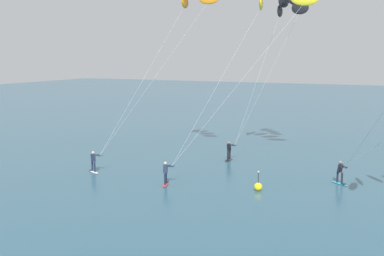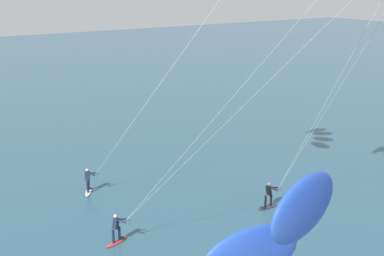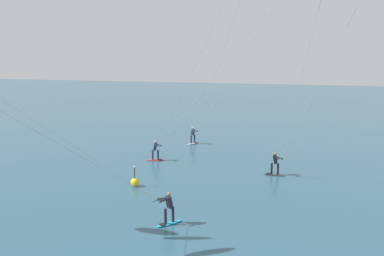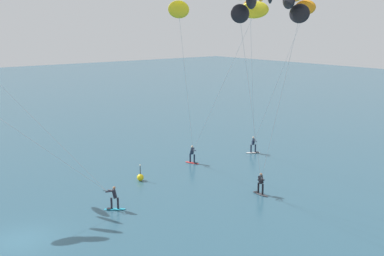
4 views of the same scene
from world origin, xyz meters
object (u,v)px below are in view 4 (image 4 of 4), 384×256
Objects in this scene: kitesurfer_far_out at (277,6)px; kitesurfer_downwind at (216,5)px; kitesurfer_mid_water at (269,15)px; marker_buoy at (140,177)px.

kitesurfer_downwind is at bearing -81.00° from kitesurfer_far_out.
kitesurfer_mid_water is at bearing -50.77° from kitesurfer_far_out.
kitesurfer_mid_water is 0.95× the size of kitesurfer_downwind.
marker_buoy is (-7.87, -1.11, -13.39)m from kitesurfer_downwind.
kitesurfer_mid_water reaches higher than marker_buoy.
marker_buoy is at bearing -129.80° from kitesurfer_far_out.
marker_buoy is at bearing -172.85° from kitesurfer_mid_water.
marker_buoy is at bearing -172.00° from kitesurfer_downwind.
kitesurfer_far_out reaches higher than kitesurfer_downwind.
kitesurfer_mid_water is 0.95× the size of kitesurfer_far_out.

